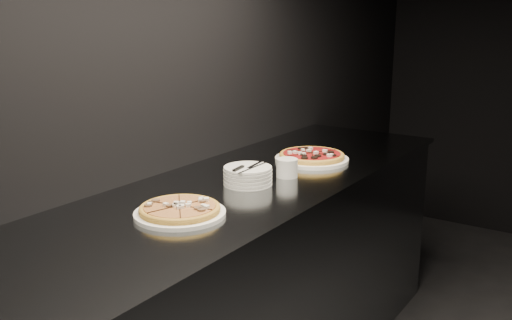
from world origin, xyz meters
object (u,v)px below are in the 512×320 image
Objects in this scene: pizza_mushroom at (180,210)px; plate_stack at (248,175)px; counter at (251,283)px; ramekin at (287,167)px; pizza_tomato at (312,157)px; cutlery at (247,167)px.

pizza_mushroom is 0.43m from plate_stack.
plate_stack is (0.02, -0.06, 0.50)m from counter.
pizza_mushroom is 3.70× the size of ramekin.
pizza_mushroom is at bearing -90.73° from pizza_tomato.
pizza_mushroom is 0.42m from cutlery.
plate_stack reaches higher than pizza_mushroom.
ramekin is (0.10, 0.12, 0.50)m from counter.
pizza_mushroom is at bearing -84.62° from counter.
counter is 0.50m from plate_stack.
plate_stack is 0.93× the size of cutlery.
cutlery is at bearing -66.30° from counter.
cutlery is (0.03, -0.07, 0.53)m from counter.
plate_stack is at bearing -94.00° from pizza_tomato.
ramekin reaches higher than counter.
cutlery reaches higher than pizza_mushroom.
cutlery reaches higher than ramekin.
cutlery is (0.01, -0.01, 0.04)m from plate_stack.
pizza_mushroom is 0.61m from ramekin.
pizza_tomato is at bearing 79.44° from cutlery.
plate_stack is 0.04m from cutlery.
pizza_mushroom is 1.71× the size of plate_stack.
cutlery reaches higher than plate_stack.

